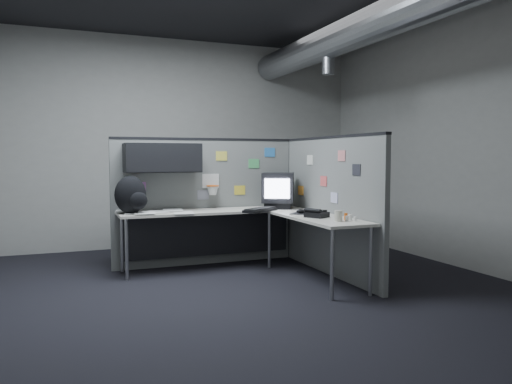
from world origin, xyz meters
name	(u,v)px	position (x,y,z in m)	size (l,w,h in m)	color
room	(297,91)	(0.56, 0.00, 2.10)	(5.62, 5.62, 3.22)	black
partition_back	(196,188)	(-0.25, 1.23, 1.00)	(2.44, 0.42, 1.63)	slate
partition_right	(329,205)	(1.10, 0.22, 0.82)	(0.07, 2.23, 1.63)	slate
desk	(240,221)	(0.15, 0.70, 0.61)	(2.31, 2.11, 0.73)	beige
monitor	(278,190)	(0.75, 0.91, 0.96)	(0.53, 0.53, 0.45)	black
keyboard	(260,210)	(0.38, 0.62, 0.75)	(0.52, 0.43, 0.04)	black
mouse	(301,212)	(0.73, 0.23, 0.75)	(0.31, 0.31, 0.05)	black
phone	(317,214)	(0.73, -0.14, 0.77)	(0.27, 0.28, 0.10)	black
bottles	(349,218)	(0.91, -0.51, 0.76)	(0.12, 0.15, 0.07)	silver
cup	(338,216)	(0.78, -0.53, 0.79)	(0.08, 0.08, 0.11)	beige
papers	(154,212)	(-0.83, 0.99, 0.74)	(0.91, 0.65, 0.02)	white
backpack	(131,195)	(-1.10, 0.93, 0.94)	(0.40, 0.36, 0.44)	black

